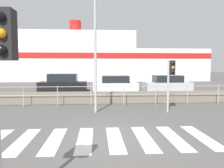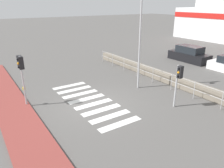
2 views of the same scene
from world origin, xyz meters
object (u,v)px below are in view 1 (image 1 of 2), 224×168
Objects in this scene: ferry_boat at (96,60)px; parked_car_black at (63,84)px; parked_car_white at (115,84)px; streetlamp at (95,29)px; traffic_light_far at (171,74)px; parked_car_silver at (167,84)px.

parked_car_black is at bearing -100.24° from ferry_boat.
streetlamp is at bearing -100.39° from parked_car_white.
parked_car_white is at bearing 79.61° from streetlamp.
streetlamp reaches higher than parked_car_black.
streetlamp reaches higher than traffic_light_far.
ferry_boat is 7.87× the size of parked_car_black.
ferry_boat is 16.98m from parked_car_silver.
parked_car_white is at bearing 0.00° from parked_car_black.
parked_car_silver is (9.40, 0.00, -0.07)m from parked_car_black.
traffic_light_far is 0.08× the size of ferry_boat.
traffic_light_far is 9.60m from parked_car_white.
traffic_light_far is at bearing -107.42° from parked_car_silver.
streetlamp reaches higher than parked_car_silver.
parked_car_black is (-2.92, 9.29, -3.23)m from streetlamp.
streetlamp is 1.53× the size of parked_car_black.
parked_car_black is 1.00× the size of parked_car_silver.
streetlamp is 24.72m from ferry_boat.
traffic_light_far is 25.07m from ferry_boat.
ferry_boat reaches higher than parked_car_white.
parked_car_white is (1.70, 9.29, -3.31)m from streetlamp.
parked_car_white is at bearing 180.00° from parked_car_silver.
ferry_boat reaches higher than parked_car_black.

